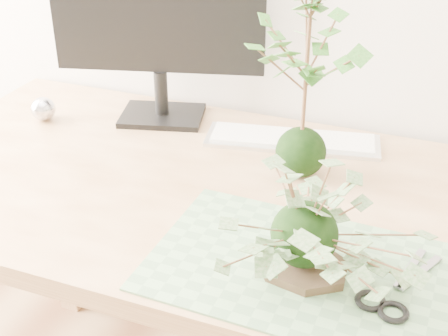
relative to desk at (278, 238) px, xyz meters
The scene contains 9 objects.
desk is the anchor object (origin of this frame).
cutting_mat 0.22m from the desk, 64.74° to the right, with size 0.47×0.31×0.00m, color #537B53.
stone_dish 0.23m from the desk, 63.78° to the right, with size 0.16×0.16×0.01m, color black.
ivy_kokedama 0.30m from the desk, 63.78° to the right, with size 0.39×0.39×0.21m.
maple_kokedama 0.40m from the desk, 85.16° to the left, with size 0.29×0.29×0.42m.
keyboard 0.26m from the desk, 100.19° to the left, with size 0.39×0.18×0.01m.
monitor 0.55m from the desk, 145.26° to the left, with size 0.47×0.18×0.42m.
foil_ball 0.64m from the desk, 167.69° to the left, with size 0.06×0.06×0.06m, color silver.
scissors 0.34m from the desk, 41.46° to the right, with size 0.10×0.19×0.01m.
Camera 1 is at (0.34, 0.28, 1.37)m, focal length 50.00 mm.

